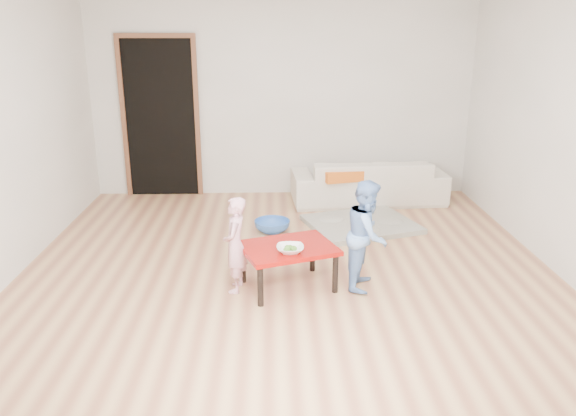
{
  "coord_description": "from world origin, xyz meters",
  "views": [
    {
      "loc": [
        -0.14,
        -4.95,
        2.2
      ],
      "look_at": [
        0.0,
        -0.2,
        0.65
      ],
      "focal_mm": 35.0,
      "sensor_mm": 36.0,
      "label": 1
    }
  ],
  "objects_px": {
    "sofa": "(368,180)",
    "basin": "(272,226)",
    "bowl": "(290,249)",
    "child_blue": "(367,235)",
    "red_table": "(288,267)",
    "child_pink": "(235,245)"
  },
  "relations": [
    {
      "from": "child_pink",
      "to": "child_blue",
      "type": "relative_size",
      "value": 0.87
    },
    {
      "from": "red_table",
      "to": "child_blue",
      "type": "xyz_separation_m",
      "value": [
        0.68,
        0.01,
        0.29
      ]
    },
    {
      "from": "sofa",
      "to": "child_blue",
      "type": "height_order",
      "value": "child_blue"
    },
    {
      "from": "red_table",
      "to": "child_pink",
      "type": "height_order",
      "value": "child_pink"
    },
    {
      "from": "red_table",
      "to": "basin",
      "type": "bearing_deg",
      "value": 95.59
    },
    {
      "from": "child_blue",
      "to": "basin",
      "type": "xyz_separation_m",
      "value": [
        -0.82,
        1.41,
        -0.42
      ]
    },
    {
      "from": "bowl",
      "to": "basin",
      "type": "relative_size",
      "value": 0.58
    },
    {
      "from": "red_table",
      "to": "bowl",
      "type": "distance_m",
      "value": 0.26
    },
    {
      "from": "sofa",
      "to": "basin",
      "type": "xyz_separation_m",
      "value": [
        -1.25,
        -1.09,
        -0.22
      ]
    },
    {
      "from": "sofa",
      "to": "bowl",
      "type": "relative_size",
      "value": 8.52
    },
    {
      "from": "sofa",
      "to": "basin",
      "type": "distance_m",
      "value": 1.67
    },
    {
      "from": "sofa",
      "to": "child_blue",
      "type": "relative_size",
      "value": 2.03
    },
    {
      "from": "basin",
      "to": "sofa",
      "type": "bearing_deg",
      "value": 41.09
    },
    {
      "from": "bowl",
      "to": "child_blue",
      "type": "bearing_deg",
      "value": 12.6
    },
    {
      "from": "child_pink",
      "to": "child_blue",
      "type": "xyz_separation_m",
      "value": [
        1.14,
        0.05,
        0.06
      ]
    },
    {
      "from": "sofa",
      "to": "basin",
      "type": "height_order",
      "value": "sofa"
    },
    {
      "from": "sofa",
      "to": "child_pink",
      "type": "bearing_deg",
      "value": 54.86
    },
    {
      "from": "red_table",
      "to": "basin",
      "type": "distance_m",
      "value": 1.43
    },
    {
      "from": "red_table",
      "to": "basin",
      "type": "height_order",
      "value": "red_table"
    },
    {
      "from": "child_pink",
      "to": "child_blue",
      "type": "bearing_deg",
      "value": 97.94
    },
    {
      "from": "bowl",
      "to": "basin",
      "type": "height_order",
      "value": "bowl"
    },
    {
      "from": "red_table",
      "to": "bowl",
      "type": "relative_size",
      "value": 3.39
    }
  ]
}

